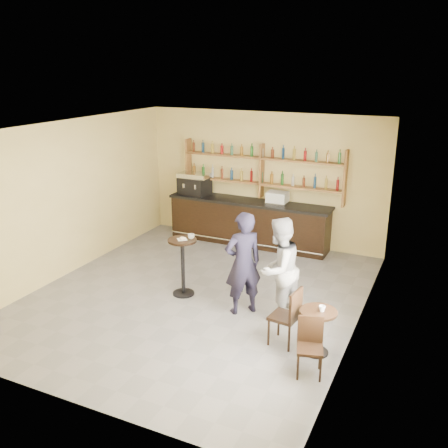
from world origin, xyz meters
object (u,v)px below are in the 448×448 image
at_px(pedestal_table, 183,267).
at_px(chair_west, 284,316).
at_px(cafe_table, 317,332).
at_px(bar_counter, 249,222).
at_px(patron_second, 279,269).
at_px(chair_south, 310,348).
at_px(espresso_machine, 195,184).
at_px(pastry_case, 277,198).
at_px(man_main, 243,263).

distance_m(pedestal_table, chair_west, 2.49).
xyz_separation_m(pedestal_table, cafe_table, (2.88, -0.93, -0.20)).
bearing_deg(chair_west, bar_counter, -143.27).
bearing_deg(chair_west, patron_second, -146.78).
distance_m(pedestal_table, patron_second, 1.98).
relative_size(chair_west, chair_south, 1.13).
bearing_deg(patron_second, pedestal_table, -73.65).
xyz_separation_m(bar_counter, chair_south, (2.88, -4.72, -0.12)).
height_order(espresso_machine, chair_south, espresso_machine).
bearing_deg(chair_west, cafe_table, 92.30).
distance_m(pastry_case, chair_south, 5.25).
xyz_separation_m(pastry_case, chair_south, (2.15, -4.72, -0.82)).
relative_size(pedestal_table, chair_west, 1.17).
relative_size(bar_counter, patron_second, 2.21).
height_order(man_main, patron_second, man_main).
distance_m(bar_counter, man_main, 3.61).
relative_size(espresso_machine, man_main, 0.41).
distance_m(cafe_table, patron_second, 1.37).
height_order(cafe_table, patron_second, patron_second).
relative_size(man_main, chair_south, 2.20).
bearing_deg(chair_west, pedestal_table, -103.28).
relative_size(cafe_table, chair_west, 0.75).
bearing_deg(man_main, chair_south, 94.84).
height_order(bar_counter, pastry_case, pastry_case).
distance_m(bar_counter, cafe_table, 5.00).
height_order(pedestal_table, cafe_table, pedestal_table).
xyz_separation_m(chair_west, patron_second, (-0.38, 0.79, 0.43)).
xyz_separation_m(pastry_case, chair_west, (1.55, -4.07, -0.76)).
bearing_deg(patron_second, chair_south, 53.42).
bearing_deg(pastry_case, cafe_table, -64.86).
distance_m(bar_counter, espresso_machine, 1.70).
distance_m(pastry_case, patron_second, 3.50).
bearing_deg(man_main, espresso_machine, -95.63).
xyz_separation_m(man_main, chair_west, (1.01, -0.71, -0.45)).
relative_size(bar_counter, pastry_case, 8.29).
bearing_deg(chair_west, chair_south, 50.21).
bearing_deg(espresso_machine, bar_counter, 9.52).
bearing_deg(patron_second, cafe_table, 67.13).
xyz_separation_m(cafe_table, chair_south, (0.05, -0.60, 0.06)).
bearing_deg(pedestal_table, chair_south, -27.64).
distance_m(bar_counter, pastry_case, 1.00).
distance_m(pastry_case, chair_west, 4.42).
xyz_separation_m(man_main, patron_second, (0.63, 0.08, -0.02)).
relative_size(espresso_machine, chair_south, 0.90).
distance_m(man_main, chair_south, 2.17).
height_order(pedestal_table, chair_west, pedestal_table).
bearing_deg(pedestal_table, pastry_case, 76.39).
relative_size(bar_counter, cafe_table, 5.60).
relative_size(bar_counter, man_main, 2.16).
height_order(chair_south, patron_second, patron_second).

